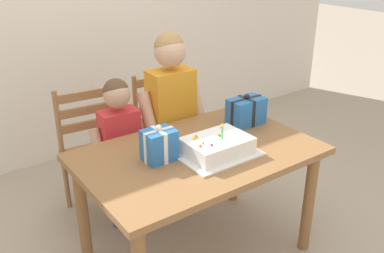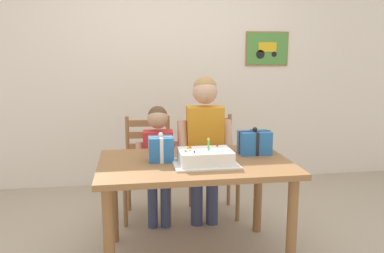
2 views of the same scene
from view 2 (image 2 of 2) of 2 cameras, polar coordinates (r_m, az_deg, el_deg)
The scene contains 9 objects.
back_wall at distance 4.53m, azimuth -3.36°, elevation 8.07°, with size 6.40×0.11×2.60m.
dining_table at distance 2.83m, azimuth 0.41°, elevation -7.05°, with size 1.35×0.87×0.74m.
birthday_cake at distance 2.71m, azimuth 1.92°, elevation -4.53°, with size 0.44×0.34×0.19m.
gift_box_red_large at distance 2.79m, azimuth -4.53°, elevation -3.26°, with size 0.18×0.14×0.21m.
gift_box_beside_cake at distance 3.02m, azimuth 9.06°, elevation -2.31°, with size 0.24×0.15×0.21m.
chair_left at distance 3.64m, azimuth -6.44°, elevation -5.90°, with size 0.45×0.45×0.92m.
chair_right at distance 3.71m, azimuth 3.00°, elevation -5.52°, with size 0.43×0.43×0.92m.
child_older at distance 3.36m, azimuth 1.87°, elevation -1.47°, with size 0.48×0.27×1.31m.
child_younger at distance 3.34m, azimuth -4.91°, elevation -4.17°, with size 0.39×0.23×1.06m.
Camera 2 is at (-0.44, -2.67, 1.49)m, focal length 36.77 mm.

